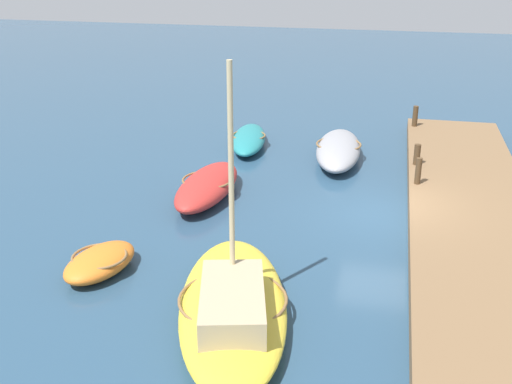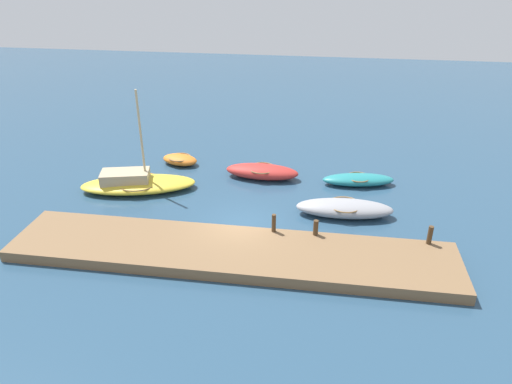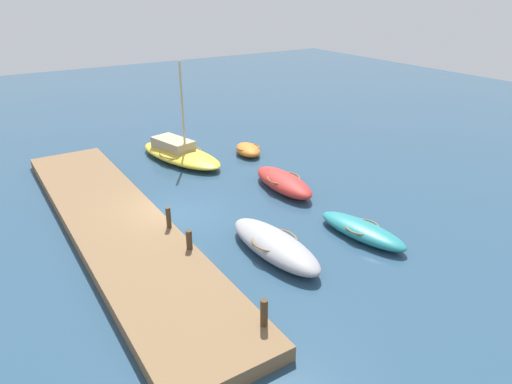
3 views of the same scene
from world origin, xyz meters
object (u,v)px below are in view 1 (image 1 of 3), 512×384
Objects in this scene: rowboat_red at (207,186)px; dinghy_orange at (100,262)px; motorboat_grey at (338,150)px; mooring_post_mid_east at (415,116)px; rowboat_teal at (249,139)px; sailboat_yellow at (233,304)px; mooring_post_mid_west at (417,154)px; mooring_post_west at (418,171)px.

dinghy_orange is at bearing 169.56° from rowboat_red.
motorboat_grey is 5.70× the size of mooring_post_mid_east.
motorboat_grey is 6.06m from rowboat_red.
rowboat_teal is (0.84, 3.71, -0.09)m from motorboat_grey.
motorboat_grey is at bearing -36.35° from rowboat_red.
sailboat_yellow is at bearing 164.85° from mooring_post_mid_east.
rowboat_red is 5.56m from rowboat_teal.
mooring_post_mid_west is at bearing -29.02° from dinghy_orange.
rowboat_teal is 7.15m from mooring_post_mid_east.
dinghy_orange is (-10.91, 1.33, -0.00)m from rowboat_teal.
motorboat_grey is 4.62m from mooring_post_mid_east.
mooring_post_mid_west is at bearing -60.69° from rowboat_red.
rowboat_red is at bearing 138.46° from motorboat_grey.
dinghy_orange is (-10.07, 5.04, -0.09)m from motorboat_grey.
mooring_post_mid_west is (-2.20, -6.57, 0.55)m from rowboat_teal.
mooring_post_mid_west reaches higher than rowboat_red.
mooring_post_west reaches higher than mooring_post_mid_east.
rowboat_teal is at bearing 112.79° from mooring_post_mid_east.
motorboat_grey is at bearing 41.20° from mooring_post_west.
motorboat_grey reaches higher than rowboat_teal.
motorboat_grey is 11.27m from dinghy_orange.
mooring_post_west reaches higher than rowboat_teal.
mooring_post_mid_east is at bearing 0.00° from mooring_post_mid_west.
mooring_post_mid_east reaches higher than dinghy_orange.
sailboat_yellow reaches higher than rowboat_red.
mooring_post_mid_east is (8.31, -6.66, 0.52)m from rowboat_red.
mooring_post_west is 1.90m from mooring_post_mid_west.
mooring_post_west reaches higher than dinghy_orange.
rowboat_red is (-4.72, 3.81, 0.00)m from motorboat_grey.
motorboat_grey is at bearing -13.43° from dinghy_orange.
rowboat_teal is 5.74× the size of mooring_post_mid_west.
mooring_post_mid_west is (3.36, -6.66, 0.45)m from rowboat_red.
mooring_post_west is 1.19× the size of mooring_post_mid_west.
mooring_post_mid_west is (-1.36, -2.86, 0.46)m from motorboat_grey.
mooring_post_mid_east is at bearing -16.86° from dinghy_orange.
rowboat_teal is 10.99m from dinghy_orange.
rowboat_red reaches higher than motorboat_grey.
rowboat_red is 10.67m from mooring_post_mid_east.
rowboat_red is 5.95× the size of mooring_post_mid_west.
mooring_post_mid_west reaches higher than dinghy_orange.
mooring_post_west is at bearing -130.32° from rowboat_teal.
sailboat_yellow is 7.21m from rowboat_red.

